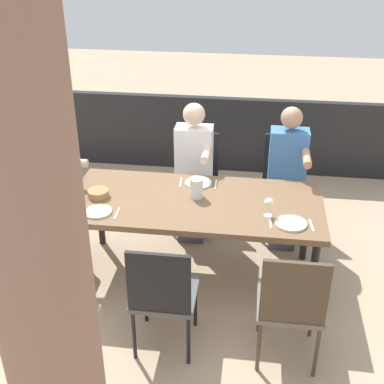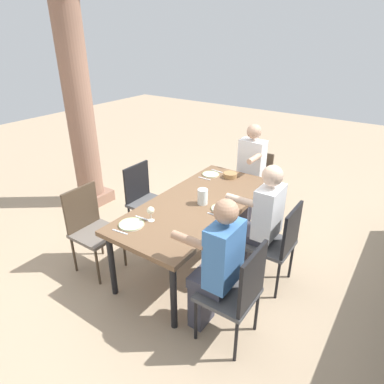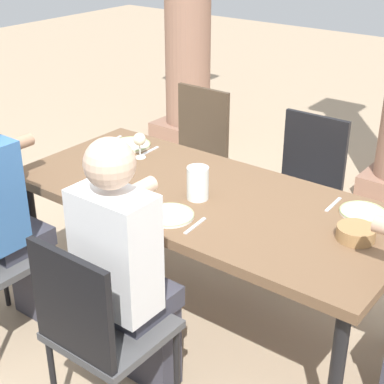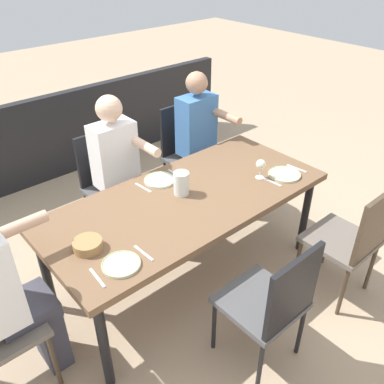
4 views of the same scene
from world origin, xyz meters
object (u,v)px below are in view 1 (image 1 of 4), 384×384
chair_mid_south (196,175)px  plate_1 (198,183)px  diner_woman_green (193,168)px  wine_glass_0 (269,203)px  bread_basket (98,193)px  stone_column_centre (47,315)px  plate_2 (98,211)px  chair_mid_north (163,292)px  diner_guest_third (47,195)px  chair_west_south (285,180)px  chair_head_east (29,213)px  water_pitcher (196,189)px  chair_west_north (291,302)px  plate_0 (291,223)px  dining_table (195,207)px  diner_man_white (287,174)px

chair_mid_south → plate_1: 0.64m
diner_woman_green → wine_glass_0: bearing=129.0°
chair_mid_south → bread_basket: size_ratio=5.45×
stone_column_centre → plate_2: size_ratio=13.45×
chair_mid_north → diner_guest_third: 1.45m
chair_west_south → plate_2: bearing=38.6°
chair_mid_north → chair_west_south: bearing=-115.9°
plate_1 → bread_basket: bread_basket is taller
chair_mid_north → plate_2: chair_mid_north is taller
chair_head_east → water_pitcher: (-1.43, -0.06, 0.30)m
plate_2 → chair_west_north: bearing=157.8°
plate_0 → plate_2: (1.46, 0.03, 0.00)m
stone_column_centre → chair_west_south: bearing=-108.8°
chair_mid_north → bread_basket: size_ratio=5.41×
chair_mid_south → diner_guest_third: 1.45m
dining_table → chair_mid_south: 0.90m
diner_woman_green → dining_table: bearing=98.8°
chair_west_north → diner_guest_third: diner_guest_third is taller
chair_west_north → water_pitcher: chair_west_north is taller
chair_head_east → water_pitcher: bearing=-177.6°
chair_mid_south → water_pitcher: chair_mid_south is taller
chair_head_east → wine_glass_0: 2.05m
diner_guest_third → plate_0: bearing=172.5°
dining_table → water_pitcher: size_ratio=12.21×
dining_table → diner_man_white: bearing=-137.8°
dining_table → chair_west_north: bearing=130.2°
plate_2 → water_pitcher: 0.80m
dining_table → chair_head_east: size_ratio=2.33×
diner_man_white → bread_basket: size_ratio=7.70×
chair_west_north → chair_mid_north: bearing=-0.1°
stone_column_centre → plate_0: 2.28m
plate_0 → bread_basket: size_ratio=1.43×
stone_column_centre → plate_2: 2.05m
dining_table → chair_west_north: size_ratio=2.17×
chair_mid_north → diner_guest_third: size_ratio=0.70×
diner_woman_green → bread_basket: bearing=47.0°
chair_head_east → wine_glass_0: bearing=175.5°
dining_table → diner_man_white: diner_man_white is taller
plate_2 → bread_basket: 0.25m
bread_basket → diner_man_white: bearing=-154.9°
plate_0 → chair_west_north: bearing=90.0°
chair_west_south → plate_0: bearing=90.0°
plate_1 → plate_2: 0.91m
diner_woman_green → chair_head_east: bearing=27.4°
dining_table → plate_2: bearing=21.6°
diner_woman_green → chair_west_south: bearing=-167.0°
diner_guest_third → plate_2: size_ratio=6.04×
diner_guest_third → chair_mid_south: bearing=-142.3°
chair_head_east → bread_basket: size_ratio=5.14×
chair_west_south → wine_glass_0: bearing=80.8°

